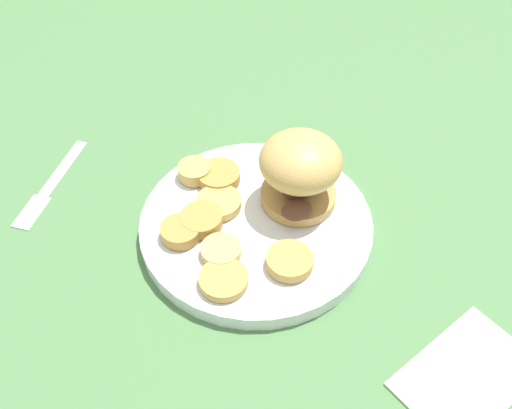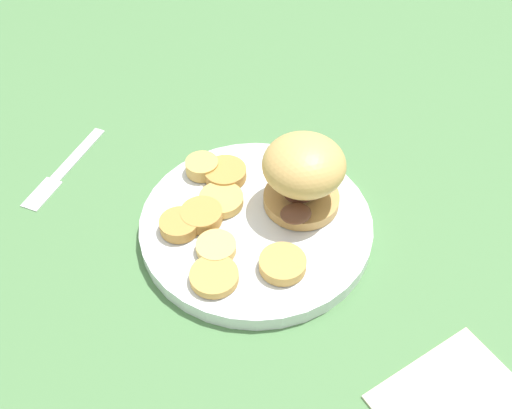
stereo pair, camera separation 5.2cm
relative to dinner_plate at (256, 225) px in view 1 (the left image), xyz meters
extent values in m
plane|color=#4C7A47|center=(0.00, 0.00, -0.01)|extent=(4.00, 4.00, 0.00)
cylinder|color=white|center=(0.00, 0.00, 0.00)|extent=(0.27, 0.27, 0.02)
torus|color=white|center=(0.00, 0.00, 0.01)|extent=(0.27, 0.27, 0.01)
cylinder|color=tan|center=(0.06, -0.01, 0.02)|extent=(0.09, 0.09, 0.01)
ellipsoid|color=#563323|center=(0.06, -0.01, 0.03)|extent=(0.04, 0.04, 0.01)
ellipsoid|color=#563323|center=(0.06, 0.00, 0.03)|extent=(0.06, 0.06, 0.02)
ellipsoid|color=brown|center=(0.07, 0.01, 0.03)|extent=(0.04, 0.04, 0.02)
ellipsoid|color=#4C281E|center=(0.06, -0.01, 0.03)|extent=(0.05, 0.04, 0.01)
ellipsoid|color=#563323|center=(0.03, -0.03, 0.03)|extent=(0.04, 0.04, 0.02)
ellipsoid|color=tan|center=(0.06, -0.01, 0.07)|extent=(0.09, 0.09, 0.06)
cylinder|color=#DBB766|center=(-0.06, -0.01, 0.01)|extent=(0.04, 0.04, 0.01)
cylinder|color=#BC8942|center=(-0.08, 0.04, 0.02)|extent=(0.04, 0.04, 0.01)
cylinder|color=tan|center=(-0.08, -0.05, 0.01)|extent=(0.05, 0.05, 0.01)
cylinder|color=tan|center=(-0.02, 0.04, 0.01)|extent=(0.05, 0.05, 0.01)
cylinder|color=tan|center=(-0.01, -0.07, 0.02)|extent=(0.05, 0.05, 0.01)
cylinder|color=tan|center=(-0.01, 0.10, 0.02)|extent=(0.04, 0.04, 0.02)
cylinder|color=#BC8942|center=(-0.05, 0.03, 0.02)|extent=(0.05, 0.05, 0.01)
cylinder|color=#BC8942|center=(0.01, 0.08, 0.02)|extent=(0.05, 0.05, 0.01)
cube|color=silver|center=(-0.12, 0.24, -0.01)|extent=(0.10, 0.07, 0.00)
cube|color=silver|center=(-0.19, 0.20, -0.01)|extent=(0.06, 0.05, 0.00)
cube|color=beige|center=(0.04, -0.27, -0.01)|extent=(0.14, 0.09, 0.01)
camera|label=1|loc=(-0.30, -0.35, 0.53)|focal=42.00mm
camera|label=2|loc=(-0.25, -0.38, 0.53)|focal=42.00mm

